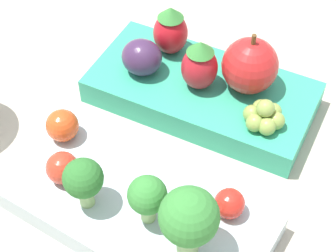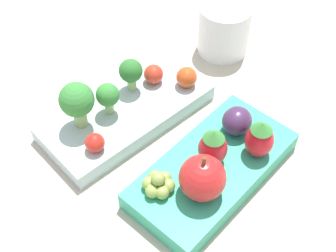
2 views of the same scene
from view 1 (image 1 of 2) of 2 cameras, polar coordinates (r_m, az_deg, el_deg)
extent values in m
plane|color=#BCB29E|center=(0.49, -0.24, -2.68)|extent=(4.00, 4.00, 0.00)
cube|color=silver|center=(0.44, -4.06, -8.11)|extent=(0.23, 0.13, 0.02)
cube|color=#33A87F|center=(0.52, 3.43, 3.42)|extent=(0.21, 0.11, 0.03)
cylinder|color=#93B770|center=(0.43, -8.29, -7.01)|extent=(0.01, 0.01, 0.02)
sphere|color=#2D702D|center=(0.41, -8.63, -5.27)|extent=(0.03, 0.03, 0.03)
cylinder|color=#93B770|center=(0.41, -2.04, -8.65)|extent=(0.01, 0.01, 0.02)
sphere|color=#388438|center=(0.40, -2.12, -7.01)|extent=(0.03, 0.03, 0.03)
cylinder|color=#93B770|center=(0.40, 2.03, -11.48)|extent=(0.02, 0.02, 0.02)
sphere|color=#388438|center=(0.37, 2.15, -9.18)|extent=(0.04, 0.04, 0.04)
sphere|color=red|center=(0.44, -10.68, -4.20)|extent=(0.03, 0.03, 0.03)
sphere|color=red|center=(0.42, 6.25, -7.84)|extent=(0.02, 0.02, 0.02)
sphere|color=#DB4C1E|center=(0.47, -10.69, 0.05)|extent=(0.03, 0.03, 0.03)
sphere|color=red|center=(0.49, 8.32, 6.09)|extent=(0.05, 0.05, 0.05)
cylinder|color=brown|center=(0.47, 8.69, 8.58)|extent=(0.00, 0.00, 0.01)
ellipsoid|color=red|center=(0.49, 3.21, 5.93)|extent=(0.03, 0.03, 0.04)
cone|color=#388438|center=(0.48, 3.33, 7.99)|extent=(0.02, 0.02, 0.01)
ellipsoid|color=red|center=(0.53, 0.26, 9.41)|extent=(0.03, 0.03, 0.04)
cone|color=#388438|center=(0.51, 0.27, 11.44)|extent=(0.02, 0.02, 0.01)
ellipsoid|color=#42284C|center=(0.51, -2.68, 6.99)|extent=(0.04, 0.03, 0.03)
sphere|color=#8EA84C|center=(0.48, 8.52, 1.24)|extent=(0.02, 0.02, 0.02)
sphere|color=#8EA84C|center=(0.47, 8.81, 0.32)|extent=(0.02, 0.02, 0.02)
sphere|color=#8EA84C|center=(0.47, 10.02, -0.04)|extent=(0.02, 0.02, 0.02)
sphere|color=#8EA84C|center=(0.47, 10.90, 0.53)|extent=(0.02, 0.02, 0.02)
sphere|color=#8EA84C|center=(0.48, 10.59, 1.44)|extent=(0.02, 0.02, 0.02)
sphere|color=#8EA84C|center=(0.48, 9.41, 1.79)|extent=(0.02, 0.02, 0.02)
sphere|color=#8EA84C|center=(0.47, 9.87, 1.77)|extent=(0.02, 0.02, 0.02)
camera|label=2|loc=(0.53, 58.27, 40.44)|focal=50.00mm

